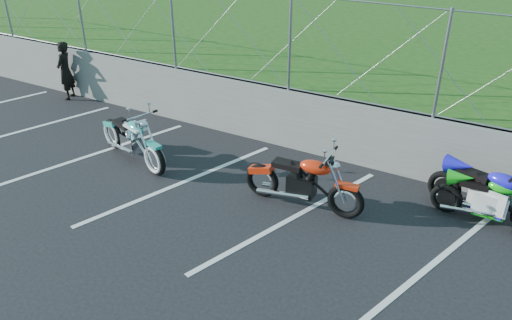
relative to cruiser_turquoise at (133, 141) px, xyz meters
The scene contains 10 objects.
ground 1.94m from the cruiser_turquoise, 40.85° to the right, with size 90.00×90.00×0.00m, color black.
retaining_wall 2.69m from the cruiser_turquoise, 57.94° to the left, with size 30.00×0.22×1.30m, color slate.
grass_field 12.35m from the cruiser_turquoise, 83.39° to the left, with size 30.00×20.00×1.30m, color #1E4612.
chain_link_fence 3.25m from the cruiser_turquoise, 57.94° to the left, with size 28.00×0.03×2.00m.
parking_lines 2.67m from the cruiser_turquoise, ahead, with size 18.29×4.31×0.01m.
cruiser_turquoise is the anchor object (origin of this frame).
naked_orange 3.82m from the cruiser_turquoise, ahead, with size 2.25×0.76×1.12m.
sportbike_green 6.83m from the cruiser_turquoise, 10.89° to the left, with size 1.84×0.66×0.95m.
sportbike_blue 6.82m from the cruiser_turquoise, 11.52° to the left, with size 2.07×0.81×1.09m.
person_standing 4.53m from the cruiser_turquoise, 155.16° to the left, with size 0.57×0.37×1.57m, color black.
Camera 1 is at (5.43, -5.54, 4.93)m, focal length 35.00 mm.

